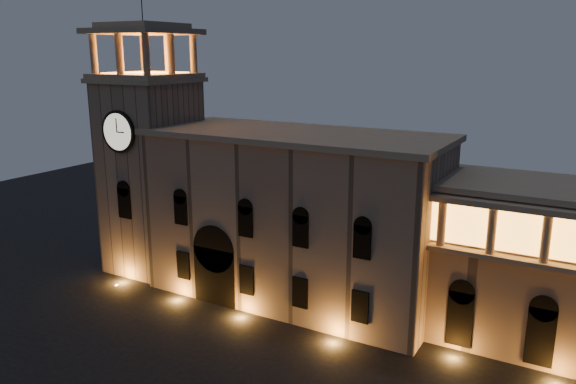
% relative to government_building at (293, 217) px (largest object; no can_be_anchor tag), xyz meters
% --- Properties ---
extents(government_building, '(30.80, 12.80, 17.60)m').
position_rel_government_building_xyz_m(government_building, '(0.00, 0.00, 0.00)').
color(government_building, '#91755F').
rests_on(government_building, ground).
extents(clock_tower, '(9.80, 9.80, 32.40)m').
position_rel_government_building_xyz_m(clock_tower, '(-18.42, -0.95, 3.73)').
color(clock_tower, '#91755F').
rests_on(clock_tower, ground).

